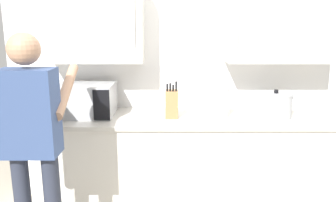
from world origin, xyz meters
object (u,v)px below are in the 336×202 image
at_px(microwave_oven, 83,100).
at_px(knife_block, 171,104).
at_px(stock_pot, 275,105).
at_px(person_figure, 32,137).
at_px(thermos_flask, 224,102).

distance_m(microwave_oven, knife_block, 0.80).
xyz_separation_m(knife_block, stock_pot, (0.91, -0.00, -0.01)).
height_order(microwave_oven, knife_block, knife_block).
xyz_separation_m(knife_block, person_figure, (-0.90, -0.82, -0.03)).
height_order(thermos_flask, person_figure, person_figure).
height_order(microwave_oven, person_figure, person_figure).
height_order(microwave_oven, stock_pot, microwave_oven).
bearing_deg(knife_block, thermos_flask, -2.30).
bearing_deg(knife_block, person_figure, -137.79).
relative_size(thermos_flask, knife_block, 0.89).
xyz_separation_m(thermos_flask, knife_block, (-0.46, 0.02, -0.02)).
xyz_separation_m(microwave_oven, knife_block, (0.79, -0.06, -0.02)).
bearing_deg(microwave_oven, person_figure, -97.14).
relative_size(microwave_oven, person_figure, 0.47).
distance_m(microwave_oven, person_figure, 0.89).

